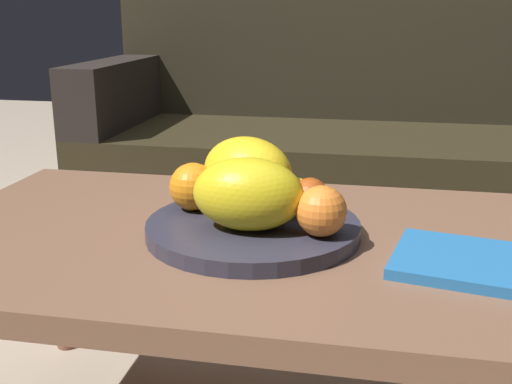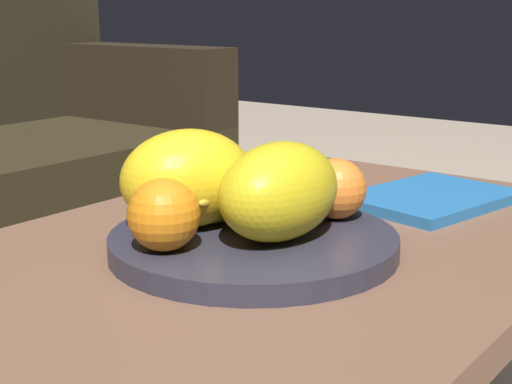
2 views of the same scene
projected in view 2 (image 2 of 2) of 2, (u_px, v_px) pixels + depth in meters
coffee_table at (250, 286)px, 0.92m from camera, size 1.13×0.66×0.43m
fruit_bowl at (256, 242)px, 0.91m from camera, size 0.35×0.35×0.03m
melon_large_front at (187, 178)px, 0.92m from camera, size 0.21×0.18×0.12m
melon_smaller_beside at (280, 191)px, 0.87m from camera, size 0.18×0.12×0.12m
orange_front at (164, 215)px, 0.83m from camera, size 0.08×0.08×0.08m
orange_left at (336, 189)px, 0.96m from camera, size 0.08×0.08×0.08m
apple_front at (261, 188)px, 0.99m from camera, size 0.06×0.06×0.06m
banana_bunch at (220, 198)px, 0.94m from camera, size 0.15×0.15×0.06m
magazine at (431, 198)px, 1.14m from camera, size 0.28×0.23×0.02m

